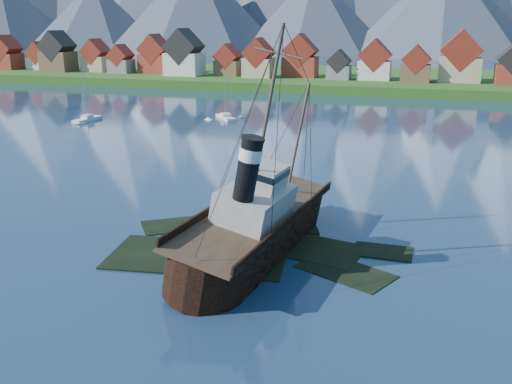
% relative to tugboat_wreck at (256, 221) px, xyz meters
% --- Properties ---
extents(ground, '(1400.00, 1400.00, 0.00)m').
position_rel_tugboat_wreck_xyz_m(ground, '(-1.94, -2.11, -3.10)').
color(ground, '#1A314A').
rests_on(ground, ground).
extents(shoal, '(31.71, 21.24, 1.14)m').
position_rel_tugboat_wreck_xyz_m(shoal, '(-0.16, 0.04, -3.45)').
color(shoal, black).
rests_on(shoal, ground).
extents(shore_bank, '(600.00, 80.00, 3.20)m').
position_rel_tugboat_wreck_xyz_m(shore_bank, '(-1.94, 167.89, -3.10)').
color(shore_bank, '#224313').
rests_on(shore_bank, ground).
extents(seawall, '(600.00, 2.50, 2.00)m').
position_rel_tugboat_wreck_xyz_m(seawall, '(-1.94, 129.89, -3.10)').
color(seawall, '#3F3D38').
rests_on(seawall, ground).
extents(town, '(250.96, 16.69, 17.30)m').
position_rel_tugboat_wreck_xyz_m(town, '(-35.06, 150.07, 5.88)').
color(town, maroon).
rests_on(town, ground).
extents(tugboat_wreck, '(7.25, 31.22, 24.74)m').
position_rel_tugboat_wreck_xyz_m(tugboat_wreck, '(0.00, 0.00, 0.00)').
color(tugboat_wreck, black).
rests_on(tugboat_wreck, ground).
extents(sailboat_b, '(2.97, 8.93, 12.72)m').
position_rel_tugboat_wreck_xyz_m(sailboat_b, '(-61.77, 63.15, -2.81)').
color(sailboat_b, silver).
rests_on(sailboat_b, ground).
extents(sailboat_c, '(7.42, 8.38, 11.58)m').
position_rel_tugboat_wreck_xyz_m(sailboat_c, '(-31.33, 75.83, -2.84)').
color(sailboat_c, silver).
rests_on(sailboat_c, ground).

